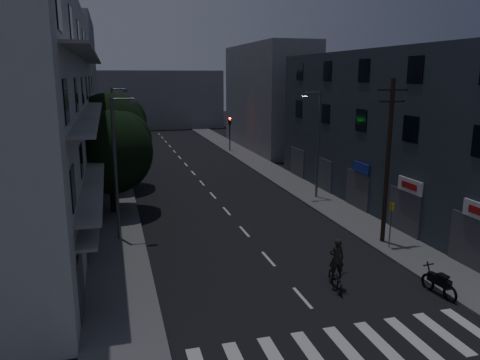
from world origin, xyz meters
TOP-DOWN VIEW (x-y plane):
  - ground at (0.00, 25.00)m, footprint 160.00×160.00m
  - sidewalk_left at (-7.50, 25.00)m, footprint 3.00×90.00m
  - sidewalk_right at (7.50, 25.00)m, footprint 3.00×90.00m
  - crosswalk at (-0.00, -2.00)m, footprint 10.90×3.00m
  - lane_markings at (0.00, 31.25)m, footprint 0.15×60.50m
  - building_left at (-11.98, 18.00)m, footprint 7.00×36.00m
  - building_right at (11.99, 14.00)m, footprint 6.19×28.00m
  - building_far_left at (-12.00, 48.00)m, footprint 6.00×20.00m
  - building_far_right at (12.00, 42.00)m, footprint 6.00×20.00m
  - building_far_end at (0.00, 70.00)m, footprint 24.00×8.00m
  - tree_near at (-7.52, 17.08)m, footprint 5.62×5.62m
  - tree_mid at (-7.60, 24.35)m, footprint 6.32×6.32m
  - tree_far at (-7.65, 33.96)m, footprint 5.11×5.11m
  - traffic_signal_far_right at (6.57, 40.33)m, footprint 0.28×0.37m
  - traffic_signal_far_left at (-6.59, 40.79)m, footprint 0.28×0.37m
  - street_lamp_left_near at (-7.25, 11.35)m, footprint 1.51×0.25m
  - street_lamp_right at (7.36, 16.98)m, footprint 1.51×0.25m
  - street_lamp_left_far at (-7.06, 30.01)m, footprint 1.51×0.25m
  - utility_pole at (6.94, 6.94)m, footprint 1.80×0.24m
  - bus_stop_sign at (6.76, 5.98)m, footprint 0.06×0.35m
  - motorcycle at (5.80, 0.71)m, footprint 0.59×2.03m
  - cyclist at (1.77, 2.45)m, footprint 0.93×1.93m

SIDE VIEW (x-z plane):
  - ground at x=0.00m, z-range 0.00..0.00m
  - crosswalk at x=0.00m, z-range 0.00..0.01m
  - lane_markings at x=0.00m, z-range 0.00..0.01m
  - sidewalk_left at x=-7.50m, z-range 0.00..0.15m
  - sidewalk_right at x=7.50m, z-range 0.00..0.15m
  - motorcycle at x=5.80m, z-range -0.14..1.17m
  - cyclist at x=1.77m, z-range -0.38..1.97m
  - bus_stop_sign at x=6.76m, z-range 0.63..3.15m
  - traffic_signal_far_right at x=6.57m, z-range 1.05..5.15m
  - traffic_signal_far_left at x=-6.59m, z-range 1.05..5.15m
  - tree_far at x=-7.65m, z-range 0.95..7.27m
  - tree_near at x=-7.52m, z-range 1.02..7.95m
  - street_lamp_left_near at x=-7.25m, z-range 0.60..8.60m
  - street_lamp_right at x=7.36m, z-range 0.60..8.60m
  - street_lamp_left_far at x=-7.06m, z-range 0.60..8.60m
  - utility_pole at x=6.94m, z-range 0.37..9.37m
  - building_far_end at x=0.00m, z-range 0.00..10.00m
  - tree_mid at x=-7.60m, z-range 1.12..8.89m
  - building_right at x=11.99m, z-range 0.00..11.00m
  - building_far_right at x=12.00m, z-range 0.00..13.00m
  - building_left at x=-11.98m, z-range -0.01..13.99m
  - building_far_left at x=-12.00m, z-range 0.00..16.00m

